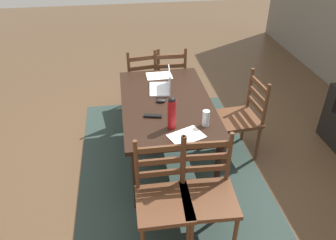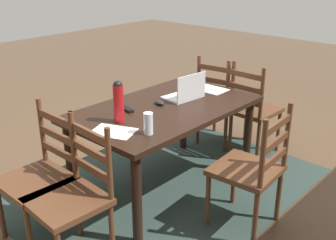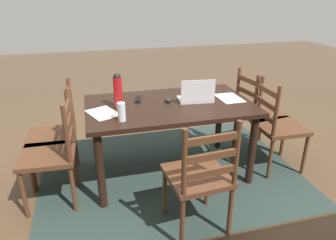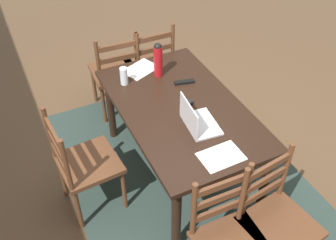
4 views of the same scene
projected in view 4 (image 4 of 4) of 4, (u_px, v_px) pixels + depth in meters
The scene contains 14 objects.
ground_plane at pixel (179, 169), 3.61m from camera, with size 14.00×14.00×0.00m, color brown.
area_rug at pixel (179, 169), 3.60m from camera, with size 2.53×1.92×0.01m, color #283833.
dining_table at pixel (180, 115), 3.18m from camera, with size 1.54×0.92×0.74m.
chair_far_head at pixel (84, 164), 3.03m from camera, with size 0.47×0.47×0.95m.
chair_right_near at pixel (149, 64), 4.08m from camera, with size 0.44×0.44×0.95m.
chair_right_far at pixel (115, 73), 3.96m from camera, with size 0.46×0.46×0.95m.
chair_left_near at pixel (276, 221), 2.64m from camera, with size 0.50×0.50×0.95m.
laptop at pixel (196, 120), 2.90m from camera, with size 0.34×0.25×0.23m.
water_bottle at pixel (158, 59), 3.34m from camera, with size 0.08×0.08×0.31m.
drinking_glass at pixel (124, 76), 3.30m from camera, with size 0.07×0.07×0.15m, color silver.
computer_mouse at pixel (187, 102), 3.13m from camera, with size 0.06×0.10×0.03m, color black.
tv_remote at pixel (184, 82), 3.35m from camera, with size 0.04×0.17×0.02m, color black.
paper_stack_left at pixel (141, 69), 3.51m from camera, with size 0.21×0.30×0.00m, color white.
paper_stack_right at pixel (222, 156), 2.71m from camera, with size 0.21×0.30×0.00m, color white.
Camera 4 is at (-2.15, 1.14, 2.70)m, focal length 42.41 mm.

